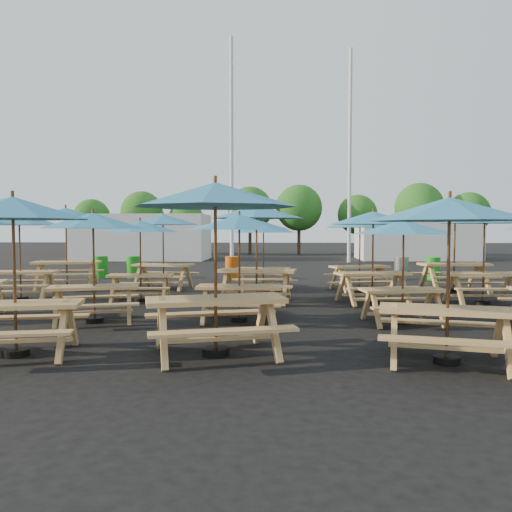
# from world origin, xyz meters

# --- Properties ---
(ground) EXTENTS (120.00, 120.00, 0.00)m
(ground) POSITION_xyz_m (0.00, 0.00, 0.00)
(ground) COLOR black
(ground) RESTS_ON ground
(picnic_unit_2) EXTENTS (2.47, 2.47, 2.31)m
(picnic_unit_2) POSITION_xyz_m (-6.06, -0.07, 2.01)
(picnic_unit_2) COLOR tan
(picnic_unit_2) RESTS_ON ground
(picnic_unit_3) EXTENTS (2.85, 2.85, 2.56)m
(picnic_unit_3) POSITION_xyz_m (-6.02, 2.60, 2.23)
(picnic_unit_3) COLOR tan
(picnic_unit_3) RESTS_ON ground
(picnic_unit_4) EXTENTS (2.64, 2.64, 2.34)m
(picnic_unit_4) POSITION_xyz_m (-3.11, -5.66, 2.04)
(picnic_unit_4) COLOR tan
(picnic_unit_4) RESTS_ON ground
(picnic_unit_5) EXTENTS (2.60, 2.60, 2.20)m
(picnic_unit_5) POSITION_xyz_m (-2.97, -2.99, 1.91)
(picnic_unit_5) COLOR tan
(picnic_unit_5) RESTS_ON ground
(picnic_unit_6) EXTENTS (2.16, 2.16, 2.10)m
(picnic_unit_6) POSITION_xyz_m (-2.88, -0.09, 1.83)
(picnic_unit_6) COLOR tan
(picnic_unit_6) RESTS_ON ground
(picnic_unit_7) EXTENTS (2.50, 2.50, 2.35)m
(picnic_unit_7) POSITION_xyz_m (-2.94, 2.60, 2.04)
(picnic_unit_7) COLOR tan
(picnic_unit_7) RESTS_ON ground
(picnic_unit_8) EXTENTS (3.01, 3.01, 2.55)m
(picnic_unit_8) POSITION_xyz_m (-0.20, -5.45, 2.22)
(picnic_unit_8) COLOR tan
(picnic_unit_8) RESTS_ON ground
(picnic_unit_9) EXTENTS (2.07, 2.07, 2.17)m
(picnic_unit_9) POSITION_xyz_m (-0.10, -2.72, 1.89)
(picnic_unit_9) COLOR tan
(picnic_unit_9) RESTS_ON ground
(picnic_unit_10) EXTENTS (2.61, 2.61, 2.50)m
(picnic_unit_10) POSITION_xyz_m (0.10, -0.05, 2.18)
(picnic_unit_10) COLOR tan
(picnic_unit_10) RESTS_ON ground
(picnic_unit_11) EXTENTS (2.07, 2.07, 2.07)m
(picnic_unit_11) POSITION_xyz_m (0.17, 2.42, 1.80)
(picnic_unit_11) COLOR tan
(picnic_unit_11) RESTS_ON ground
(picnic_unit_12) EXTENTS (2.60, 2.60, 2.31)m
(picnic_unit_12) POSITION_xyz_m (3.04, -5.72, 2.01)
(picnic_unit_12) COLOR tan
(picnic_unit_12) RESTS_ON ground
(picnic_unit_13) EXTENTS (2.21, 2.21, 2.07)m
(picnic_unit_13) POSITION_xyz_m (3.12, -2.77, 1.80)
(picnic_unit_13) COLOR tan
(picnic_unit_13) RESTS_ON ground
(picnic_unit_14) EXTENTS (2.67, 2.67, 2.33)m
(picnic_unit_14) POSITION_xyz_m (3.02, -0.02, 2.02)
(picnic_unit_14) COLOR tan
(picnic_unit_14) RESTS_ON ground
(picnic_unit_15) EXTENTS (2.66, 2.66, 2.25)m
(picnic_unit_15) POSITION_xyz_m (3.10, 2.66, 1.95)
(picnic_unit_15) COLOR tan
(picnic_unit_15) RESTS_ON ground
(picnic_unit_18) EXTENTS (2.32, 2.32, 2.35)m
(picnic_unit_18) POSITION_xyz_m (5.70, -0.12, 2.05)
(picnic_unit_18) COLOR tan
(picnic_unit_18) RESTS_ON ground
(picnic_unit_19) EXTENTS (2.70, 2.70, 2.55)m
(picnic_unit_19) POSITION_xyz_m (5.86, 2.45, 2.22)
(picnic_unit_19) COLOR tan
(picnic_unit_19) RESTS_ON ground
(waste_bin_0) EXTENTS (0.52, 0.52, 0.84)m
(waste_bin_0) POSITION_xyz_m (-6.23, 6.09, 0.42)
(waste_bin_0) COLOR #1B971B
(waste_bin_0) RESTS_ON ground
(waste_bin_1) EXTENTS (0.52, 0.52, 0.84)m
(waste_bin_1) POSITION_xyz_m (-4.96, 6.09, 0.42)
(waste_bin_1) COLOR #1B971B
(waste_bin_1) RESTS_ON ground
(waste_bin_2) EXTENTS (0.52, 0.52, 0.84)m
(waste_bin_2) POSITION_xyz_m (-1.15, 5.99, 0.42)
(waste_bin_2) COLOR #CA520B
(waste_bin_2) RESTS_ON ground
(waste_bin_3) EXTENTS (0.52, 0.52, 0.84)m
(waste_bin_3) POSITION_xyz_m (5.15, 6.07, 0.42)
(waste_bin_3) COLOR gray
(waste_bin_3) RESTS_ON ground
(waste_bin_4) EXTENTS (0.52, 0.52, 0.84)m
(waste_bin_4) POSITION_xyz_m (6.28, 6.00, 0.42)
(waste_bin_4) COLOR #1B971B
(waste_bin_4) RESTS_ON ground
(mast_0) EXTENTS (0.20, 0.20, 12.00)m
(mast_0) POSITION_xyz_m (-2.00, 14.00, 6.00)
(mast_0) COLOR silver
(mast_0) RESTS_ON ground
(mast_1) EXTENTS (0.20, 0.20, 12.00)m
(mast_1) POSITION_xyz_m (4.50, 16.00, 6.00)
(mast_1) COLOR silver
(mast_1) RESTS_ON ground
(event_tent_0) EXTENTS (8.00, 4.00, 2.80)m
(event_tent_0) POSITION_xyz_m (-8.00, 18.00, 1.40)
(event_tent_0) COLOR silver
(event_tent_0) RESTS_ON ground
(event_tent_1) EXTENTS (7.00, 4.00, 2.60)m
(event_tent_1) POSITION_xyz_m (9.00, 19.00, 1.30)
(event_tent_1) COLOR silver
(event_tent_1) RESTS_ON ground
(tree_0) EXTENTS (2.80, 2.80, 4.24)m
(tree_0) POSITION_xyz_m (-14.07, 25.25, 2.83)
(tree_0) COLOR #382314
(tree_0) RESTS_ON ground
(tree_1) EXTENTS (3.11, 3.11, 4.72)m
(tree_1) POSITION_xyz_m (-9.74, 23.90, 3.15)
(tree_1) COLOR #382314
(tree_1) RESTS_ON ground
(tree_2) EXTENTS (2.59, 2.59, 3.93)m
(tree_2) POSITION_xyz_m (-6.39, 23.65, 2.62)
(tree_2) COLOR #382314
(tree_2) RESTS_ON ground
(tree_3) EXTENTS (3.36, 3.36, 5.09)m
(tree_3) POSITION_xyz_m (-1.75, 24.72, 3.41)
(tree_3) COLOR #382314
(tree_3) RESTS_ON ground
(tree_4) EXTENTS (3.41, 3.41, 5.17)m
(tree_4) POSITION_xyz_m (1.90, 24.26, 3.46)
(tree_4) COLOR #382314
(tree_4) RESTS_ON ground
(tree_5) EXTENTS (2.94, 2.94, 4.45)m
(tree_5) POSITION_xyz_m (6.22, 24.67, 2.97)
(tree_5) COLOR #382314
(tree_5) RESTS_ON ground
(tree_6) EXTENTS (3.38, 3.38, 5.13)m
(tree_6) POSITION_xyz_m (10.23, 22.90, 3.43)
(tree_6) COLOR #382314
(tree_6) RESTS_ON ground
(tree_7) EXTENTS (2.95, 2.95, 4.48)m
(tree_7) POSITION_xyz_m (13.63, 22.92, 2.99)
(tree_7) COLOR #382314
(tree_7) RESTS_ON ground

